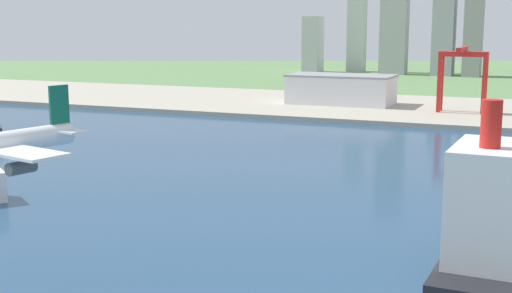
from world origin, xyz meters
TOP-DOWN VIEW (x-y plane):
  - ground_plane at (0.00, 300.00)m, footprint 2400.00×2400.00m
  - water_bay at (0.00, 240.00)m, footprint 840.00×360.00m
  - industrial_pier at (0.00, 490.00)m, footprint 840.00×140.00m
  - cargo_ship at (60.46, 202.39)m, footprint 17.13×59.52m
  - port_crane_red at (24.41, 472.43)m, footprint 26.60×35.60m
  - warehouse_main at (-50.63, 489.41)m, footprint 65.21×34.86m
  - distant_skyline at (11.17, 816.08)m, footprint 364.00×65.92m

SIDE VIEW (x-z plane):
  - ground_plane at x=0.00m, z-range 0.00..0.00m
  - water_bay at x=0.00m, z-range 0.00..0.15m
  - industrial_pier at x=0.00m, z-range 0.00..2.50m
  - cargo_ship at x=60.46m, z-range -8.27..30.83m
  - warehouse_main at x=-50.63m, z-range 2.52..20.94m
  - port_crane_red at x=24.41m, z-range 10.80..47.98m
  - distant_skyline at x=11.17m, z-range -16.54..139.85m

